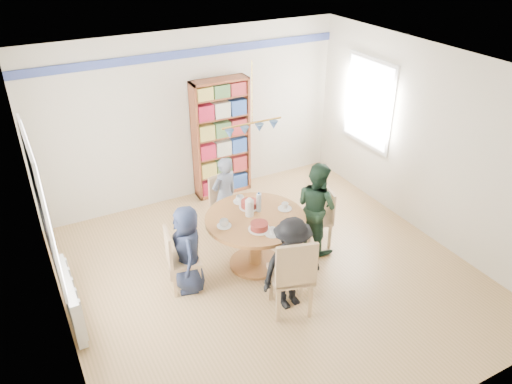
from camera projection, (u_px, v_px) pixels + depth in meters
ground at (270, 275)px, 6.55m from camera, size 5.00×5.00×0.00m
room_shell at (220, 140)px, 6.30m from camera, size 5.00×5.00×5.00m
radiator at (71, 300)px, 5.61m from camera, size 0.12×1.00×0.60m
dining_table at (255, 230)px, 6.47m from camera, size 1.30×1.30×0.75m
chair_left at (178, 257)px, 6.09m from camera, size 0.44×0.44×0.86m
chair_right at (322, 215)px, 6.95m from camera, size 0.46×0.46×0.86m
chair_far at (224, 201)px, 7.26m from camera, size 0.47×0.47×0.88m
chair_near at (293, 274)px, 5.64m from camera, size 0.59×0.59×1.06m
person_left at (188, 249)px, 6.05m from camera, size 0.47×0.63×1.16m
person_right at (317, 207)px, 6.80m from camera, size 0.60×0.71×1.30m
person_far at (225, 195)px, 7.18m from camera, size 0.49×0.39×1.19m
person_near at (292, 264)px, 5.77m from camera, size 0.81×0.49×1.21m
bookshelf at (221, 139)px, 8.04m from camera, size 0.93×0.28×1.95m
tableware at (253, 213)px, 6.36m from camera, size 1.06×1.06×0.28m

